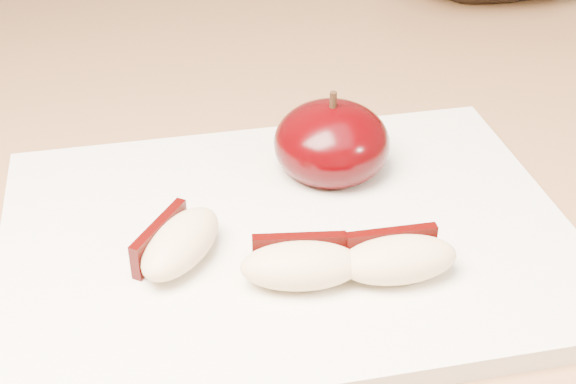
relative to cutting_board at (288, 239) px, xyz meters
name	(u,v)px	position (x,y,z in m)	size (l,w,h in m)	color
back_cabinet	(50,171)	(-0.07, 0.84, -0.44)	(2.40, 0.62, 0.94)	silver
cutting_board	(288,239)	(0.00, 0.00, 0.00)	(0.31, 0.23, 0.01)	silver
apple_half	(332,143)	(0.05, 0.05, 0.02)	(0.09, 0.09, 0.06)	black
apple_wedge_a	(178,242)	(-0.06, 0.00, 0.02)	(0.06, 0.06, 0.02)	#DABC8A
apple_wedge_b	(301,264)	(-0.01, -0.04, 0.02)	(0.07, 0.05, 0.02)	#DABC8A
apple_wedge_c	(397,258)	(0.04, -0.06, 0.02)	(0.07, 0.04, 0.02)	#DABC8A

